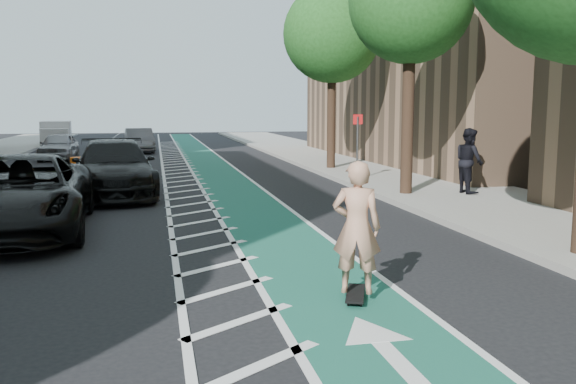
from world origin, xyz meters
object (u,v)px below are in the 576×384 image
object	(u,v)px
skateboarder	(357,227)
suv_near	(19,195)
suv_far	(114,168)
barrel_a	(19,193)

from	to	relation	value
skateboarder	suv_near	size ratio (longest dim) A/B	0.31
suv_near	suv_far	distance (m)	5.80
skateboarder	suv_near	world-z (taller)	skateboarder
suv_near	suv_far	size ratio (longest dim) A/B	1.04
suv_far	barrel_a	size ratio (longest dim) A/B	7.08
suv_near	skateboarder	bearing A→B (deg)	-49.66
suv_far	skateboarder	bearing A→B (deg)	-75.61
suv_far	barrel_a	world-z (taller)	suv_far
suv_near	barrel_a	world-z (taller)	suv_near
skateboarder	suv_far	world-z (taller)	skateboarder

